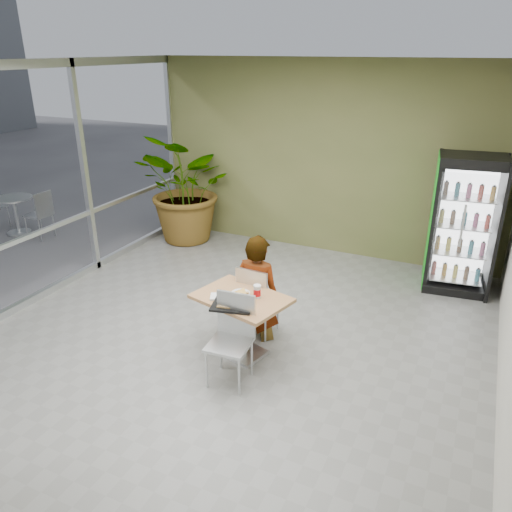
# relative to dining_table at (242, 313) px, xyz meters

# --- Properties ---
(ground) EXTENTS (7.00, 7.00, 0.00)m
(ground) POSITION_rel_dining_table_xyz_m (-0.26, 0.05, -0.54)
(ground) COLOR slate
(ground) RESTS_ON ground
(room_envelope) EXTENTS (6.00, 7.00, 3.20)m
(room_envelope) POSITION_rel_dining_table_xyz_m (-0.26, 0.05, 1.06)
(room_envelope) COLOR beige
(room_envelope) RESTS_ON ground
(storefront_frame) EXTENTS (0.10, 7.00, 3.20)m
(storefront_frame) POSITION_rel_dining_table_xyz_m (-3.26, 0.05, 1.06)
(storefront_frame) COLOR silver
(storefront_frame) RESTS_ON ground
(dining_table) EXTENTS (1.16, 0.94, 0.75)m
(dining_table) POSITION_rel_dining_table_xyz_m (0.00, 0.00, 0.00)
(dining_table) COLOR #A17645
(dining_table) RESTS_ON ground
(chair_far) EXTENTS (0.43, 0.44, 0.94)m
(chair_far) POSITION_rel_dining_table_xyz_m (-0.03, 0.42, 0.01)
(chair_far) COLOR silver
(chair_far) RESTS_ON ground
(chair_near) EXTENTS (0.46, 0.47, 0.97)m
(chair_near) POSITION_rel_dining_table_xyz_m (0.11, -0.43, 0.03)
(chair_near) COLOR silver
(chair_near) RESTS_ON ground
(seated_woman) EXTENTS (0.62, 0.42, 1.62)m
(seated_woman) POSITION_rel_dining_table_xyz_m (-0.02, 0.47, -0.03)
(seated_woman) COLOR black
(seated_woman) RESTS_ON ground
(pizza_plate) EXTENTS (0.29, 0.22, 0.03)m
(pizza_plate) POSITION_rel_dining_table_xyz_m (-0.04, 0.06, 0.23)
(pizza_plate) COLOR silver
(pizza_plate) RESTS_ON dining_table
(soda_cup) EXTENTS (0.09, 0.09, 0.15)m
(soda_cup) POSITION_rel_dining_table_xyz_m (0.17, 0.06, 0.29)
(soda_cup) COLOR silver
(soda_cup) RESTS_ON dining_table
(napkin_stack) EXTENTS (0.22, 0.22, 0.02)m
(napkin_stack) POSITION_rel_dining_table_xyz_m (-0.23, -0.13, 0.22)
(napkin_stack) COLOR silver
(napkin_stack) RESTS_ON dining_table
(cafeteria_tray) EXTENTS (0.51, 0.42, 0.03)m
(cafeteria_tray) POSITION_rel_dining_table_xyz_m (0.02, -0.25, 0.23)
(cafeteria_tray) COLOR black
(cafeteria_tray) RESTS_ON dining_table
(beverage_fridge) EXTENTS (0.98, 0.79, 1.99)m
(beverage_fridge) POSITION_rel_dining_table_xyz_m (2.09, 2.90, 0.46)
(beverage_fridge) COLOR black
(beverage_fridge) RESTS_ON ground
(potted_plant) EXTENTS (2.25, 2.13, 1.99)m
(potted_plant) POSITION_rel_dining_table_xyz_m (-2.51, 2.93, 0.46)
(potted_plant) COLOR #3D6F2C
(potted_plant) RESTS_ON ground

